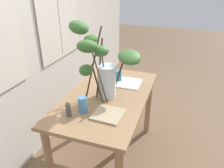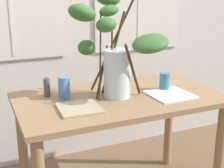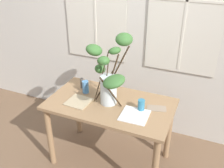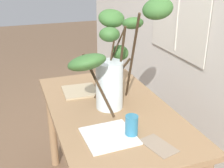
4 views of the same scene
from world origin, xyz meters
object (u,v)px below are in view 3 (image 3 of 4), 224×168
vase_with_branches (109,73)px  drinking_glass_blue_left (86,87)px  plate_square_left (79,102)px  plate_square_right (135,115)px  dining_table (110,113)px  pillar_candle (82,83)px  drinking_glass_blue_right (141,105)px

vase_with_branches → drinking_glass_blue_left: (-0.31, 0.05, -0.25)m
plate_square_left → plate_square_right: 0.60m
vase_with_branches → dining_table: bearing=-57.6°
vase_with_branches → pillar_candle: (-0.40, 0.14, -0.26)m
drinking_glass_blue_right → pillar_candle: (-0.75, 0.17, 0.00)m
plate_square_right → pillar_candle: (-0.72, 0.28, 0.05)m
drinking_glass_blue_left → plate_square_left: (0.03, -0.21, -0.06)m
plate_square_left → dining_table: bearing=21.3°
drinking_glass_blue_right → plate_square_left: 0.64m
pillar_candle → drinking_glass_blue_right: bearing=-13.0°
vase_with_branches → drinking_glass_blue_right: 0.44m
vase_with_branches → plate_square_right: (0.32, -0.15, -0.31)m
dining_table → vase_with_branches: size_ratio=1.83×
plate_square_right → dining_table: bearing=159.4°
dining_table → plate_square_left: size_ratio=5.57×
vase_with_branches → plate_square_left: vase_with_branches is taller
plate_square_left → plate_square_right: bearing=0.4°
drinking_glass_blue_right → vase_with_branches: bearing=173.9°
pillar_candle → drinking_glass_blue_left: bearing=-42.4°
plate_square_right → pillar_candle: size_ratio=2.04×
dining_table → plate_square_left: bearing=-158.7°
vase_with_branches → plate_square_left: (-0.28, -0.15, -0.31)m
drinking_glass_blue_left → plate_square_right: bearing=-17.9°
drinking_glass_blue_right → plate_square_right: bearing=-103.5°
dining_table → plate_square_right: bearing=-20.6°
drinking_glass_blue_left → plate_square_left: 0.22m
vase_with_branches → drinking_glass_blue_left: bearing=169.9°
dining_table → plate_square_right: 0.35m
drinking_glass_blue_left → pillar_candle: bearing=137.6°
dining_table → plate_square_left: 0.35m
dining_table → vase_with_branches: (-0.02, 0.04, 0.44)m
drinking_glass_blue_left → plate_square_right: drinking_glass_blue_left is taller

